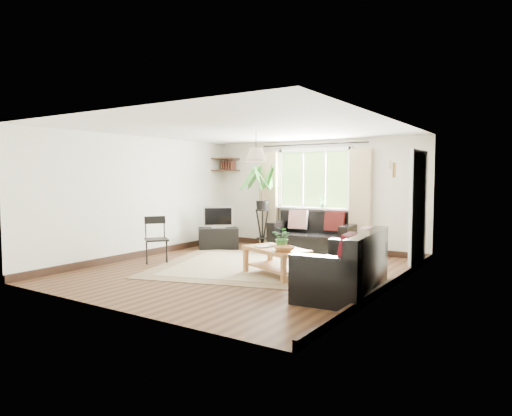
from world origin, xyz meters
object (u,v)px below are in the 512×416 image
Objects in this scene: palm_stand at (262,206)px; coffee_table at (276,262)px; sofa_back at (313,234)px; sofa_right at (343,264)px; tv_stand at (218,238)px; folding_chair at (157,240)px.

coffee_table is at bearing -53.30° from palm_stand.
sofa_right is (1.79, -2.74, 0.00)m from sofa_back.
sofa_right is at bearing -71.07° from tv_stand.
palm_stand is at bearing 24.45° from folding_chair.
palm_stand is at bearing 172.07° from sofa_back.
sofa_right is 0.93× the size of palm_stand.
coffee_table is (0.47, -2.31, -0.18)m from sofa_back.
folding_chair is (-3.70, 0.13, 0.02)m from sofa_right.
coffee_table is 3.03m from tv_stand.
coffee_table is 3.05m from palm_stand.
sofa_back is 1.56× the size of coffee_table.
palm_stand is (-3.09, 2.81, 0.53)m from sofa_right.
folding_chair is at bearing -128.17° from tv_stand.
sofa_back is at bearing 101.59° from coffee_table.
coffee_table is at bearing -76.06° from tv_stand.
sofa_right is 1.40m from coffee_table.
palm_stand is 2.17× the size of folding_chair.
sofa_right is 4.21m from palm_stand.
sofa_right reaches higher than coffee_table.
palm_stand is 2.80m from folding_chair.
palm_stand reaches higher than tv_stand.
coffee_table is (-1.32, 0.43, -0.18)m from sofa_right.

